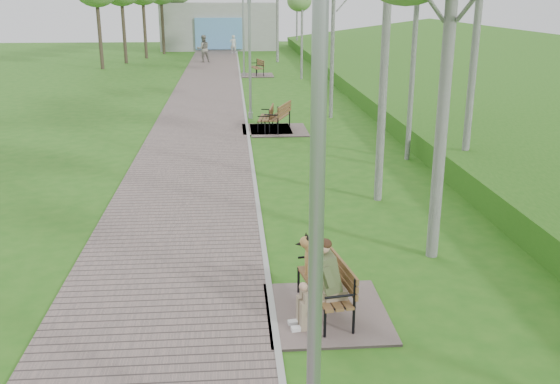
% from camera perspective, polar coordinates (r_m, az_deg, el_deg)
% --- Properties ---
extents(walkway, '(3.50, 67.00, 0.04)m').
position_cam_1_polar(walkway, '(28.43, -6.88, 7.97)').
color(walkway, '#685854').
rests_on(walkway, ground).
extents(kerb, '(0.10, 67.00, 0.05)m').
position_cam_1_polar(kerb, '(28.41, -3.32, 8.07)').
color(kerb, '#999993').
rests_on(kerb, ground).
extents(embankment, '(14.00, 70.00, 1.60)m').
position_cam_1_polar(embankment, '(29.72, 20.77, 7.33)').
color(embankment, '#40761F').
rests_on(embankment, ground).
extents(building_north, '(10.00, 5.20, 4.00)m').
position_cam_1_polar(building_north, '(57.55, -5.60, 14.86)').
color(building_north, '#9E9E99').
rests_on(building_north, ground).
extents(bench_main, '(1.87, 2.07, 1.63)m').
position_cam_1_polar(bench_main, '(9.67, 3.81, -8.82)').
color(bench_main, '#685854').
rests_on(bench_main, ground).
extents(bench_second, '(2.04, 2.27, 1.25)m').
position_cam_1_polar(bench_second, '(22.72, -0.21, 6.20)').
color(bench_second, '#685854').
rests_on(bench_second, ground).
extents(bench_third, '(1.76, 1.96, 1.08)m').
position_cam_1_polar(bench_third, '(22.91, -1.33, 6.20)').
color(bench_third, '#685854').
rests_on(bench_third, ground).
extents(bench_far, '(1.92, 2.14, 1.18)m').
position_cam_1_polar(bench_far, '(38.53, -2.15, 10.92)').
color(bench_far, '#685854').
rests_on(bench_far, ground).
extents(lamp_post_near, '(0.23, 0.23, 5.90)m').
position_cam_1_polar(lamp_post_near, '(5.56, 3.34, -3.57)').
color(lamp_post_near, '#929499').
rests_on(lamp_post_near, ground).
extents(lamp_post_second, '(0.18, 0.18, 4.62)m').
position_cam_1_polar(lamp_post_second, '(24.70, -2.77, 11.62)').
color(lamp_post_second, '#929499').
rests_on(lamp_post_second, ground).
extents(lamp_post_third, '(0.18, 0.18, 4.73)m').
position_cam_1_polar(lamp_post_third, '(37.75, -3.35, 13.79)').
color(lamp_post_third, '#929499').
rests_on(lamp_post_third, ground).
extents(pedestrian_near, '(0.62, 0.48, 1.51)m').
position_cam_1_polar(pedestrian_near, '(52.87, -4.30, 13.31)').
color(pedestrian_near, silver).
rests_on(pedestrian_near, ground).
extents(pedestrian_far, '(1.11, 0.97, 1.94)m').
position_cam_1_polar(pedestrian_far, '(46.20, -7.03, 12.86)').
color(pedestrian_far, gray).
rests_on(pedestrian_far, ground).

